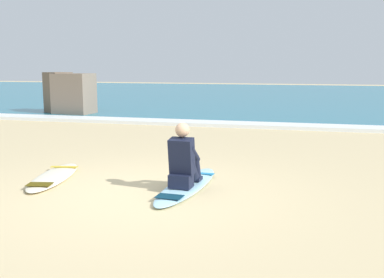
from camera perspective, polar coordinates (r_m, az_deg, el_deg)
The scene contains 7 objects.
ground_plane at distance 6.63m, azimuth -5.95°, elevation -6.92°, with size 80.00×80.00×0.00m, color #CCB584.
sea at distance 27.45m, azimuth 10.22°, elevation 5.38°, with size 80.00×28.00×0.10m, color teal.
breaking_foam at distance 13.90m, azimuth 5.37°, elevation 1.84°, with size 80.00×0.90×0.11m, color white.
surfboard_main at distance 6.94m, azimuth -0.61°, elevation -5.83°, with size 0.65×2.40×0.08m.
surfer_seated at distance 6.70m, azimuth -1.07°, elevation -2.86°, with size 0.38×0.71×0.95m.
surfboard_spare_near at distance 7.82m, azimuth -16.96°, elevation -4.52°, with size 0.95×2.04×0.08m.
rock_outcrop_distant at distance 17.52m, azimuth -15.10°, elevation 5.10°, with size 2.16×2.31×1.58m.
Camera 1 is at (2.30, -5.94, 1.85)m, focal length 42.50 mm.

